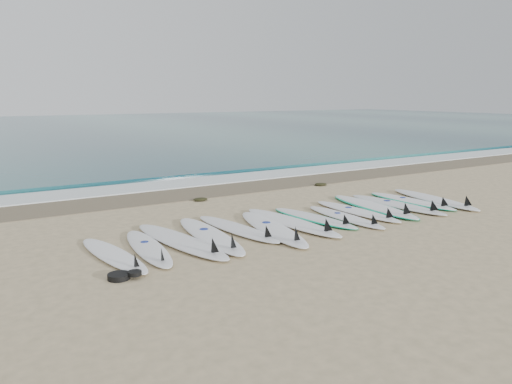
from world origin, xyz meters
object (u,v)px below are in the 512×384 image
surfboard_13 (436,199)px  leash_coil (122,276)px  surfboard_0 (115,255)px  surfboard_7 (315,218)px

surfboard_13 → leash_coil: 8.21m
leash_coil → surfboard_0: bearing=80.3°
surfboard_0 → surfboard_7: size_ratio=0.99×
surfboard_0 → surfboard_13: size_ratio=0.82×
leash_coil → surfboard_7: bearing=15.7°
surfboard_0 → surfboard_7: same height
surfboard_13 → surfboard_0: bearing=-171.0°
surfboard_0 → leash_coil: (-0.17, -0.97, -0.00)m
surfboard_0 → surfboard_13: bearing=-5.9°
surfboard_13 → leash_coil: (-8.13, -1.13, -0.01)m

